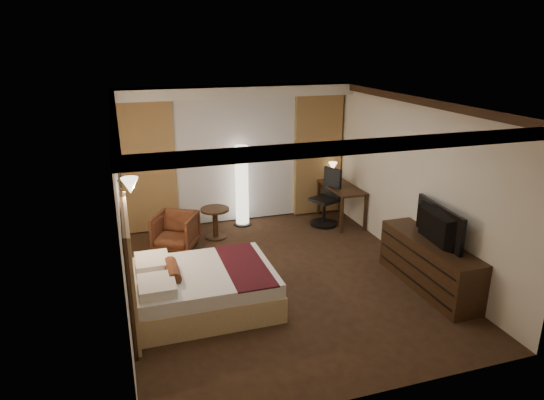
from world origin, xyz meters
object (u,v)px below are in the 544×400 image
object	(u,v)px
armchair	(175,230)
television	(432,219)
desk	(341,204)
floor_lamp	(242,186)
dresser	(429,264)
bed	(205,289)
side_table	(215,223)
office_chair	(325,198)

from	to	relation	value
armchair	television	size ratio (longest dim) A/B	0.60
desk	floor_lamp	bearing A→B (deg)	166.66
armchair	floor_lamp	xyz separation A→B (m)	(1.41, 0.76, 0.45)
floor_lamp	dresser	distance (m)	3.89
dresser	armchair	bearing A→B (deg)	142.72
bed	floor_lamp	size ratio (longest dim) A/B	1.17
desk	television	bearing A→B (deg)	-89.60
desk	side_table	bearing A→B (deg)	-178.92
armchair	side_table	distance (m)	0.80
floor_lamp	television	world-z (taller)	floor_lamp
bed	armchair	bearing A→B (deg)	93.52
armchair	dresser	world-z (taller)	dresser
floor_lamp	office_chair	world-z (taller)	floor_lamp
side_table	floor_lamp	distance (m)	0.97
side_table	television	world-z (taller)	television
desk	television	xyz separation A→B (m)	(0.02, -2.87, 0.71)
desk	television	world-z (taller)	television
armchair	side_table	bearing A→B (deg)	46.32
floor_lamp	dresser	bearing A→B (deg)	-59.31
bed	dresser	distance (m)	3.28
armchair	desk	size ratio (longest dim) A/B	0.58
armchair	office_chair	bearing A→B (deg)	32.92
armchair	television	distance (m)	4.29
side_table	dresser	xyz separation A→B (m)	(2.62, -2.82, 0.08)
side_table	television	bearing A→B (deg)	-47.45
bed	office_chair	bearing A→B (deg)	40.14
side_table	office_chair	xyz separation A→B (m)	(2.18, -0.00, 0.28)
armchair	bed	bearing A→B (deg)	-58.39
armchair	side_table	xyz separation A→B (m)	(0.76, 0.25, -0.06)
bed	office_chair	world-z (taller)	office_chair
bed	desk	bearing A→B (deg)	37.12
side_table	dresser	size ratio (longest dim) A/B	0.30
armchair	dresser	distance (m)	4.25
floor_lamp	armchair	bearing A→B (deg)	-151.75
floor_lamp	dresser	world-z (taller)	floor_lamp
bed	armchair	size ratio (longest dim) A/B	2.67
desk	office_chair	world-z (taller)	office_chair
bed	television	distance (m)	3.35
dresser	television	xyz separation A→B (m)	(-0.03, 0.00, 0.71)
armchair	desk	world-z (taller)	desk
armchair	office_chair	world-z (taller)	office_chair
television	armchair	bearing A→B (deg)	58.16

